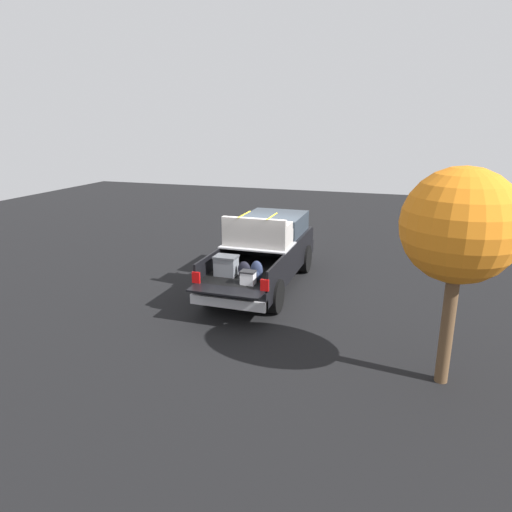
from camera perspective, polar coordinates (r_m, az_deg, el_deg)
ground_plane at (r=13.72m, az=0.79°, el=-3.75°), size 40.00×40.00×0.00m
pickup_truck at (r=13.77m, az=1.28°, el=0.66°), size 6.05×2.06×2.23m
tree_background at (r=8.60m, az=23.90°, el=3.28°), size 2.02×2.02×4.01m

